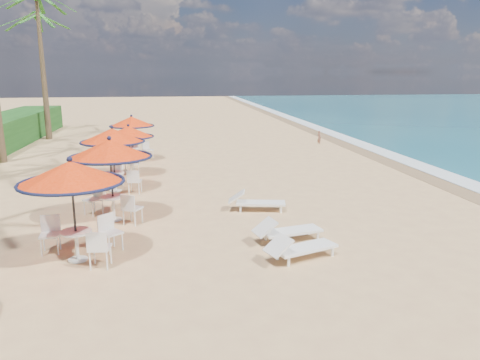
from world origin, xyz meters
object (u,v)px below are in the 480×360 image
(station_3, at_px, (128,138))
(station_4, at_px, (133,127))
(lounger_far, at_px, (255,201))
(station_0, at_px, (74,185))
(lounger_mid, at_px, (285,230))
(station_2, at_px, (113,143))
(lounger_near, at_px, (299,247))
(station_1, at_px, (110,156))

(station_3, bearing_deg, station_4, 90.83)
(station_3, relative_size, lounger_far, 1.17)
(station_0, distance_m, station_4, 13.62)
(station_4, relative_size, lounger_mid, 1.20)
(lounger_mid, bearing_deg, station_4, 98.29)
(station_2, height_order, lounger_near, station_2)
(station_3, bearing_deg, lounger_near, -65.34)
(lounger_mid, bearing_deg, station_1, 138.68)
(station_4, height_order, lounger_near, station_4)
(lounger_mid, bearing_deg, station_2, 116.43)
(station_1, height_order, station_3, station_1)
(station_0, distance_m, lounger_far, 6.41)
(station_0, xyz_separation_m, station_3, (0.53, 9.83, -0.21))
(station_0, bearing_deg, station_2, 88.50)
(station_1, bearing_deg, lounger_far, 3.93)
(station_0, relative_size, lounger_near, 1.31)
(lounger_mid, bearing_deg, lounger_near, -101.71)
(station_2, distance_m, station_3, 2.87)
(station_2, distance_m, lounger_far, 6.24)
(station_4, height_order, lounger_far, station_4)
(station_3, height_order, lounger_near, station_3)
(station_3, relative_size, lounger_near, 1.16)
(station_3, xyz_separation_m, lounger_mid, (4.89, -9.36, -1.38))
(station_0, xyz_separation_m, lounger_mid, (5.41, 0.47, -1.60))
(station_3, distance_m, lounger_far, 7.94)
(lounger_near, bearing_deg, lounger_mid, 70.42)
(station_4, relative_size, lounger_far, 1.21)
(station_4, bearing_deg, lounger_mid, -69.39)
(lounger_near, bearing_deg, station_2, 103.64)
(station_2, distance_m, lounger_near, 9.55)
(station_2, bearing_deg, lounger_near, -56.17)
(station_3, height_order, station_4, station_4)
(station_1, xyz_separation_m, station_3, (0.02, 6.64, -0.34))
(station_2, distance_m, lounger_mid, 8.50)
(station_1, relative_size, station_4, 1.10)
(station_2, bearing_deg, station_4, 87.48)
(lounger_near, bearing_deg, station_4, 88.74)
(station_2, bearing_deg, station_3, 83.06)
(station_2, height_order, lounger_far, station_2)
(station_0, xyz_separation_m, station_2, (0.18, 6.99, -0.03))
(station_1, bearing_deg, station_4, 90.19)
(station_1, xyz_separation_m, lounger_near, (4.92, -4.03, -1.72))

